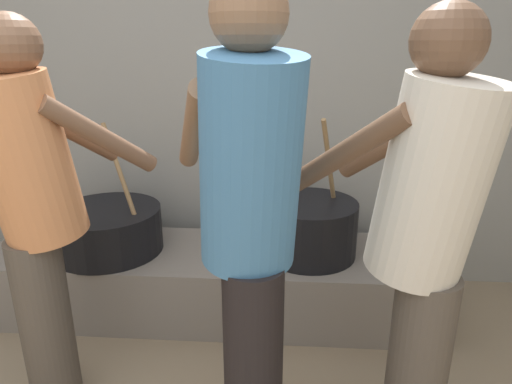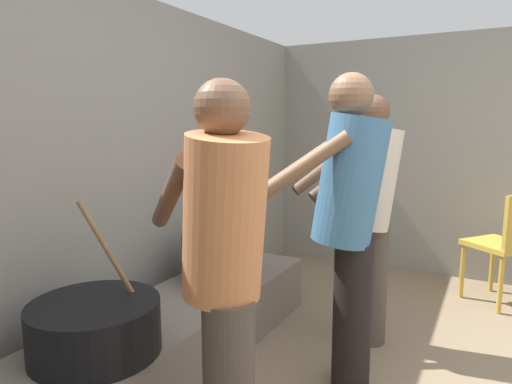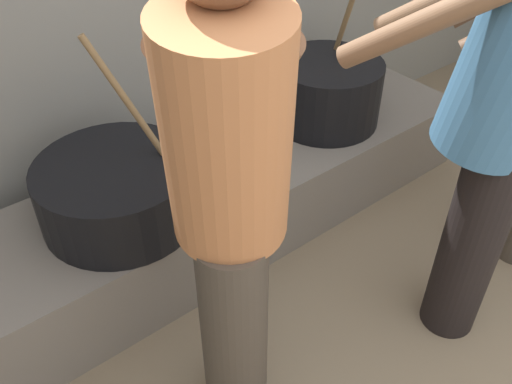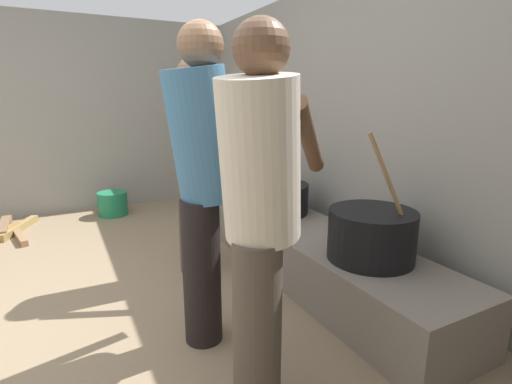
% 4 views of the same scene
% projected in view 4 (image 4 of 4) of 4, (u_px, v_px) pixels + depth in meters
% --- Properties ---
extents(ground_plane, '(10.68, 10.68, 0.00)m').
position_uv_depth(ground_plane, '(40.00, 336.00, 2.13)').
color(ground_plane, '#847056').
extents(block_enclosure_left, '(0.20, 4.75, 2.16)m').
position_uv_depth(block_enclosure_left, '(32.00, 117.00, 4.17)').
color(block_enclosure_left, gray).
rests_on(block_enclosure_left, ground_plane).
extents(block_enclosure_rear, '(5.54, 0.20, 2.16)m').
position_uv_depth(block_enclosure_rear, '(364.00, 125.00, 2.89)').
color(block_enclosure_rear, gray).
rests_on(block_enclosure_rear, ground_plane).
extents(hearth_ledge, '(2.41, 0.60, 0.37)m').
position_uv_depth(hearth_ledge, '(313.00, 255.00, 2.76)').
color(hearth_ledge, slate).
rests_on(hearth_ledge, ground_plane).
extents(cooking_pot_main, '(0.50, 0.50, 0.75)m').
position_uv_depth(cooking_pot_main, '(371.00, 235.00, 2.22)').
color(cooking_pot_main, black).
rests_on(cooking_pot_main, hearth_ledge).
extents(cooking_pot_secondary, '(0.58, 0.58, 0.69)m').
position_uv_depth(cooking_pot_secondary, '(273.00, 198.00, 3.15)').
color(cooking_pot_secondary, black).
rests_on(cooking_pot_secondary, hearth_ledge).
extents(cook_in_orange_shirt, '(0.64, 0.71, 1.55)m').
position_uv_depth(cook_in_orange_shirt, '(194.00, 156.00, 2.73)').
color(cook_in_orange_shirt, '#4C4238').
rests_on(cook_in_orange_shirt, ground_plane).
extents(cook_in_blue_shirt, '(0.52, 0.74, 1.63)m').
position_uv_depth(cook_in_blue_shirt, '(204.00, 170.00, 1.91)').
color(cook_in_blue_shirt, black).
rests_on(cook_in_blue_shirt, ground_plane).
extents(cook_in_cream_shirt, '(0.68, 0.69, 1.56)m').
position_uv_depth(cook_in_cream_shirt, '(260.00, 204.00, 1.47)').
color(cook_in_cream_shirt, '#4C4238').
rests_on(cook_in_cream_shirt, ground_plane).
extents(bucket_green_plastic, '(0.32, 0.32, 0.26)m').
position_uv_depth(bucket_green_plastic, '(113.00, 204.00, 4.29)').
color(bucket_green_plastic, '#1E7A4C').
rests_on(bucket_green_plastic, ground_plane).
extents(firewood_pile, '(0.85, 0.48, 0.09)m').
position_uv_depth(firewood_pile, '(9.00, 231.00, 3.69)').
color(firewood_pile, '#906B4B').
rests_on(firewood_pile, ground_plane).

